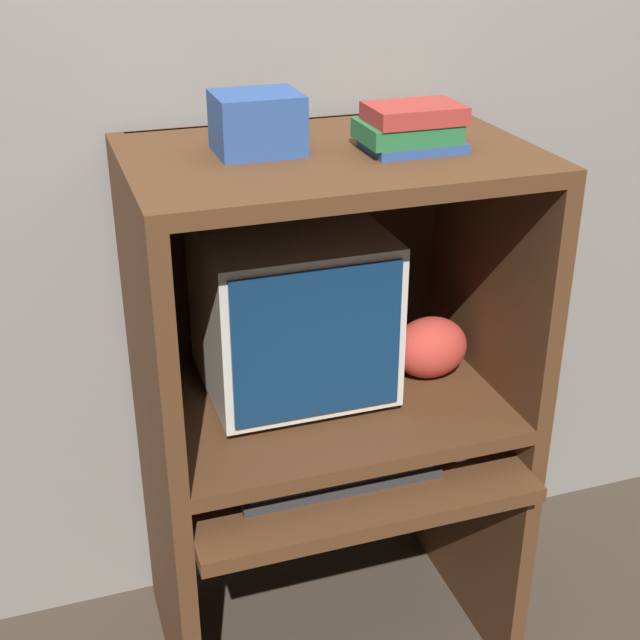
# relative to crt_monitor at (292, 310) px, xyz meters

# --- Properties ---
(wall_back) EXTENTS (6.00, 0.06, 2.60)m
(wall_back) POSITION_rel_crt_monitor_xyz_m (0.07, 0.30, 0.35)
(wall_back) COLOR gray
(wall_back) RESTS_ON ground_plane
(desk_base) EXTENTS (0.86, 0.66, 0.64)m
(desk_base) POSITION_rel_crt_monitor_xyz_m (0.07, -0.11, -0.56)
(desk_base) COLOR #4C2D19
(desk_base) RESTS_ON ground_plane
(desk_monitor_shelf) EXTENTS (0.86, 0.59, 0.11)m
(desk_monitor_shelf) POSITION_rel_crt_monitor_xyz_m (0.07, -0.06, -0.23)
(desk_monitor_shelf) COLOR #4C2D19
(desk_monitor_shelf) RESTS_ON desk_base
(hutch_upper) EXTENTS (0.86, 0.59, 0.59)m
(hutch_upper) POSITION_rel_crt_monitor_xyz_m (0.07, -0.03, 0.18)
(hutch_upper) COLOR #4C2D19
(hutch_upper) RESTS_ON desk_monitor_shelf
(crt_monitor) EXTENTS (0.41, 0.39, 0.40)m
(crt_monitor) POSITION_rel_crt_monitor_xyz_m (0.00, 0.00, 0.00)
(crt_monitor) COLOR beige
(crt_monitor) RESTS_ON desk_monitor_shelf
(keyboard) EXTENTS (0.46, 0.13, 0.03)m
(keyboard) POSITION_rel_crt_monitor_xyz_m (0.03, -0.24, -0.30)
(keyboard) COLOR #2D2D30
(keyboard) RESTS_ON desk_base
(mouse) EXTENTS (0.07, 0.04, 0.03)m
(mouse) POSITION_rel_crt_monitor_xyz_m (0.32, -0.26, -0.30)
(mouse) COLOR #B7B7B7
(mouse) RESTS_ON desk_base
(snack_bag) EXTENTS (0.19, 0.14, 0.15)m
(snack_bag) POSITION_rel_crt_monitor_xyz_m (0.34, -0.04, -0.13)
(snack_bag) COLOR #BC382D
(snack_bag) RESTS_ON desk_monitor_shelf
(book_stack) EXTENTS (0.21, 0.15, 0.10)m
(book_stack) POSITION_rel_crt_monitor_xyz_m (0.23, -0.11, 0.43)
(book_stack) COLOR navy
(book_stack) RESTS_ON hutch_upper
(storage_box) EXTENTS (0.17, 0.15, 0.12)m
(storage_box) POSITION_rel_crt_monitor_xyz_m (-0.08, -0.03, 0.45)
(storage_box) COLOR navy
(storage_box) RESTS_ON hutch_upper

